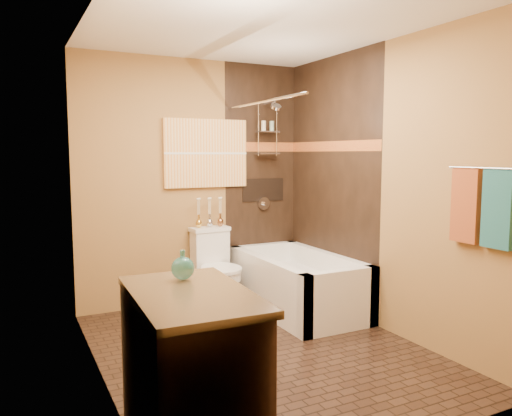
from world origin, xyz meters
TOP-DOWN VIEW (x-y plane):
  - floor at (0.00, 0.00)m, footprint 3.00×3.00m
  - wall_left at (-1.20, 0.00)m, footprint 0.02×3.00m
  - wall_right at (1.20, 0.00)m, footprint 0.02×3.00m
  - wall_back at (0.00, 1.50)m, footprint 2.40×0.02m
  - wall_front at (0.00, -1.50)m, footprint 2.40×0.02m
  - ceiling at (0.00, 0.00)m, footprint 3.00×3.00m
  - alcove_tile_back at (0.78, 1.49)m, footprint 0.85×0.01m
  - alcove_tile_right at (1.19, 0.75)m, footprint 0.01×1.50m
  - mosaic_band_back at (0.78, 1.48)m, footprint 0.85×0.01m
  - mosaic_band_right at (1.18, 0.75)m, footprint 0.01×1.50m
  - alcove_niche at (0.80, 1.48)m, footprint 0.50×0.01m
  - shower_fixtures at (0.80, 1.38)m, footprint 0.24×0.33m
  - curtain_rod at (0.40, 0.75)m, footprint 0.03×1.55m
  - towel_bar at (1.15, -1.05)m, footprint 0.02×0.55m
  - towel_teal at (1.16, -1.18)m, footprint 0.05×0.22m
  - towel_rust at (1.16, -0.92)m, footprint 0.05×0.22m
  - sunset_painting at (0.13, 1.48)m, footprint 0.90×0.04m
  - vanity_mirror at (-1.19, -1.00)m, footprint 0.01×1.00m
  - bathtub at (0.80, 0.75)m, footprint 0.80×1.50m
  - toilet at (0.13, 1.21)m, footprint 0.41×0.61m
  - vanity at (-0.92, -1.00)m, footprint 0.62×0.98m
  - teal_bottle at (-0.87, -0.75)m, footprint 0.17×0.17m
  - bud_vases at (0.13, 1.39)m, footprint 0.30×0.06m

SIDE VIEW (x-z plane):
  - floor at x=0.00m, z-range 0.00..0.00m
  - bathtub at x=0.80m, z-range -0.05..0.50m
  - toilet at x=0.13m, z-range 0.00..0.80m
  - vanity at x=-0.92m, z-range 0.00..0.85m
  - teal_bottle at x=-0.87m, z-range 0.82..1.03m
  - bud_vases at x=0.13m, z-range 0.80..1.10m
  - alcove_niche at x=0.80m, z-range 1.02..1.27m
  - towel_teal at x=1.16m, z-range 0.92..1.44m
  - towel_rust at x=1.16m, z-range 0.92..1.44m
  - wall_left at x=-1.20m, z-range 0.00..2.50m
  - wall_right at x=1.20m, z-range 0.00..2.50m
  - wall_back at x=0.00m, z-range 0.00..2.50m
  - wall_front at x=0.00m, z-range 0.00..2.50m
  - alcove_tile_back at x=0.78m, z-range 0.00..2.50m
  - alcove_tile_right at x=1.19m, z-range 0.00..2.50m
  - towel_bar at x=1.15m, z-range 1.44..1.46m
  - vanity_mirror at x=-1.19m, z-range 1.05..1.95m
  - sunset_painting at x=0.13m, z-range 1.20..1.90m
  - mosaic_band_back at x=0.78m, z-range 1.57..1.67m
  - mosaic_band_right at x=1.18m, z-range 1.57..1.67m
  - shower_fixtures at x=0.80m, z-range 1.08..2.25m
  - curtain_rod at x=0.40m, z-range 2.01..2.03m
  - ceiling at x=0.00m, z-range 2.50..2.50m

